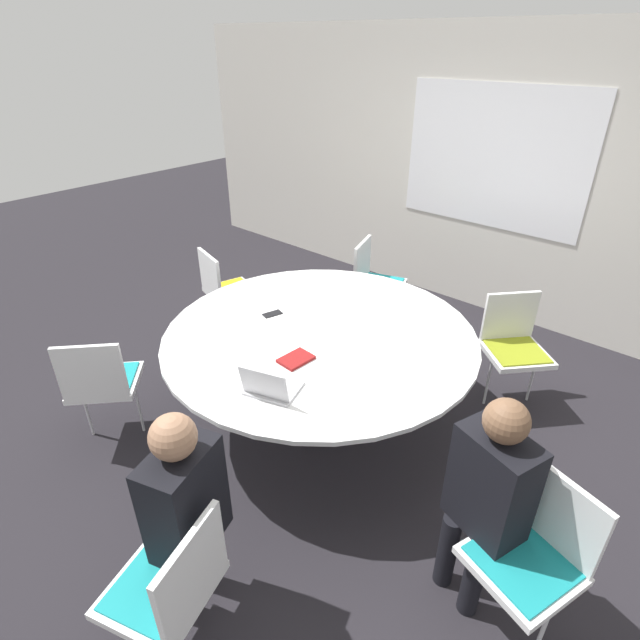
# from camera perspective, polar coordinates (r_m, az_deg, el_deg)

# --- Properties ---
(ground_plane) EXTENTS (16.00, 16.00, 0.00)m
(ground_plane) POSITION_cam_1_polar(r_m,az_deg,el_deg) (3.90, -0.00, -11.04)
(ground_plane) COLOR black
(wall_back) EXTENTS (8.00, 0.07, 2.70)m
(wall_back) POSITION_cam_1_polar(r_m,az_deg,el_deg) (5.28, 18.99, 15.04)
(wall_back) COLOR silver
(wall_back) RESTS_ON ground_plane
(conference_table) EXTENTS (2.16, 2.16, 0.76)m
(conference_table) POSITION_cam_1_polar(r_m,az_deg,el_deg) (3.51, -0.00, -2.90)
(conference_table) COLOR #B7B7BC
(conference_table) RESTS_ON ground_plane
(chair_0) EXTENTS (0.54, 0.55, 0.88)m
(chair_0) POSITION_cam_1_polar(r_m,az_deg,el_deg) (2.46, -16.62, -26.95)
(chair_0) COLOR white
(chair_0) RESTS_ON ground_plane
(chair_1) EXTENTS (0.55, 0.54, 0.88)m
(chair_1) POSITION_cam_1_polar(r_m,az_deg,el_deg) (2.66, 23.28, -22.83)
(chair_1) COLOR white
(chair_1) RESTS_ON ground_plane
(chair_2) EXTENTS (0.61, 0.61, 0.88)m
(chair_2) POSITION_cam_1_polar(r_m,az_deg,el_deg) (4.07, 21.28, -2.23)
(chair_2) COLOR white
(chair_2) RESTS_ON ground_plane
(chair_3) EXTENTS (0.54, 0.55, 0.88)m
(chair_3) POSITION_cam_1_polar(r_m,az_deg,el_deg) (4.84, 6.21, 4.84)
(chair_3) COLOR white
(chair_3) RESTS_ON ground_plane
(chair_4) EXTENTS (0.54, 0.52, 0.88)m
(chair_4) POSITION_cam_1_polar(r_m,az_deg,el_deg) (4.72, -10.85, 3.79)
(chair_4) COLOR white
(chair_4) RESTS_ON ground_plane
(chair_5) EXTENTS (0.61, 0.61, 0.88)m
(chair_5) POSITION_cam_1_polar(r_m,az_deg,el_deg) (3.70, -23.74, -6.23)
(chair_5) COLOR white
(chair_5) RESTS_ON ground_plane
(person_0) EXTENTS (0.33, 0.41, 1.23)m
(person_0) POSITION_cam_1_polar(r_m,az_deg,el_deg) (2.46, -15.35, -19.65)
(person_0) COLOR black
(person_0) RESTS_ON ground_plane
(person_1) EXTENTS (0.41, 0.33, 1.23)m
(person_1) POSITION_cam_1_polar(r_m,az_deg,el_deg) (2.55, 18.63, -17.93)
(person_1) COLOR black
(person_1) RESTS_ON ground_plane
(laptop) EXTENTS (0.35, 0.34, 0.21)m
(laptop) POSITION_cam_1_polar(r_m,az_deg,el_deg) (2.88, -5.74, -7.59)
(laptop) COLOR silver
(laptop) RESTS_ON conference_table
(spiral_notebook) EXTENTS (0.16, 0.22, 0.02)m
(spiral_notebook) POSITION_cam_1_polar(r_m,az_deg,el_deg) (3.17, -2.77, -4.49)
(spiral_notebook) COLOR maroon
(spiral_notebook) RESTS_ON conference_table
(cell_phone) EXTENTS (0.11, 0.15, 0.01)m
(cell_phone) POSITION_cam_1_polar(r_m,az_deg,el_deg) (3.70, -5.47, 0.70)
(cell_phone) COLOR black
(cell_phone) RESTS_ON conference_table
(handbag) EXTENTS (0.36, 0.16, 0.28)m
(handbag) POSITION_cam_1_polar(r_m,az_deg,el_deg) (5.25, 0.39, 2.36)
(handbag) COLOR #513319
(handbag) RESTS_ON ground_plane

